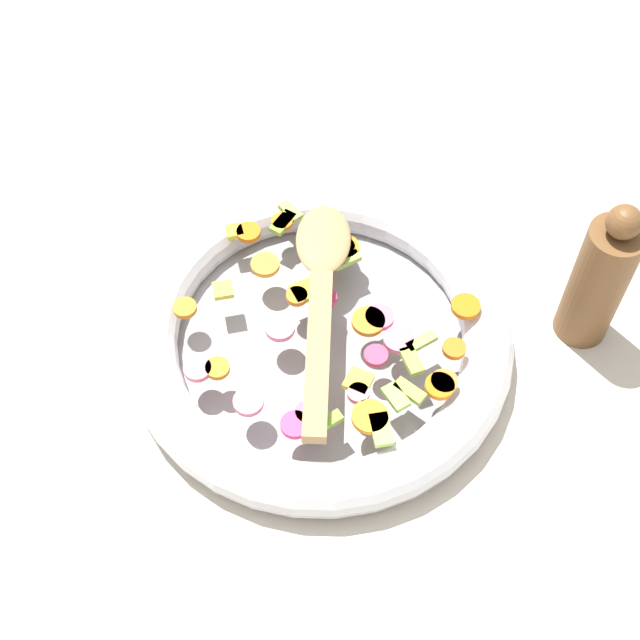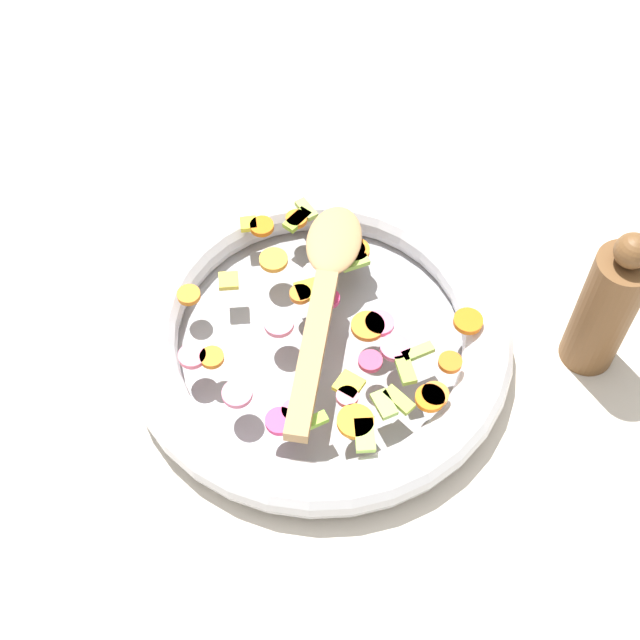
% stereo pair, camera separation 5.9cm
% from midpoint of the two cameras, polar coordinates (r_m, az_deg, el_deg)
% --- Properties ---
extents(ground_plane, '(4.00, 4.00, 0.00)m').
position_cam_midpoint_polar(ground_plane, '(0.90, 1.86, -1.88)').
color(ground_plane, beige).
extents(skillet, '(0.38, 0.38, 0.05)m').
position_cam_midpoint_polar(skillet, '(0.89, 1.90, -1.11)').
color(skillet, gray).
rests_on(skillet, ground_plane).
extents(chopped_vegetables, '(0.30, 0.30, 0.01)m').
position_cam_midpoint_polar(chopped_vegetables, '(0.85, 2.75, -0.87)').
color(chopped_vegetables, orange).
rests_on(chopped_vegetables, skillet).
extents(wooden_spoon, '(0.17, 0.26, 0.01)m').
position_cam_midpoint_polar(wooden_spoon, '(0.87, 2.25, 2.02)').
color(wooden_spoon, '#A87F51').
rests_on(wooden_spoon, chopped_vegetables).
extents(pepper_mill, '(0.05, 0.05, 0.18)m').
position_cam_midpoint_polar(pepper_mill, '(0.88, 19.69, 0.67)').
color(pepper_mill, brown).
rests_on(pepper_mill, ground_plane).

